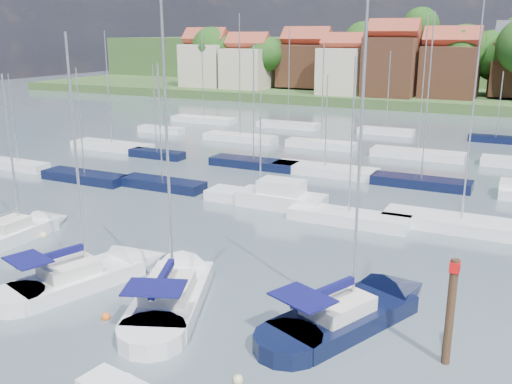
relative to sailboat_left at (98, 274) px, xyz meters
The scene contains 14 objects.
ground 38.26m from the sailboat_left, 76.36° to the left, with size 260.00×260.00×0.00m, color #424F5A.
sailboat_left is the anchor object (origin of this frame).
sailboat_centre 4.94m from the sailboat_left, ahead, with size 7.35×12.36×16.33m.
sailboat_navy 14.82m from the sailboat_left, ahead, with size 7.51×12.00×16.25m.
sailboat_far 10.06m from the sailboat_left, 159.82° to the left, with size 2.40×8.86×11.86m.
timber_piling 18.89m from the sailboat_left, ahead, with size 0.40×0.40×6.95m.
buoy_b 5.29m from the sailboat_left, 97.30° to the right, with size 0.53×0.53×0.53m, color beige.
buoy_c 4.86m from the sailboat_left, 44.92° to the right, with size 0.45×0.45×0.45m, color #D85914.
buoy_d 12.76m from the sailboat_left, 24.01° to the right, with size 0.44×0.44×0.44m, color beige.
buoy_e 15.80m from the sailboat_left, 14.49° to the left, with size 0.44×0.44×0.44m, color #D85914.
buoy_g 8.93m from the sailboat_left, 154.94° to the left, with size 0.48×0.48×0.48m, color beige.
buoy_h 9.29m from the sailboat_left, 159.48° to the left, with size 0.50×0.50×0.50m, color beige.
marina_field 34.13m from the sailboat_left, 71.32° to the left, with size 79.62×41.41×15.93m.
far_shore_town 130.41m from the sailboat_left, 85.05° to the left, with size 212.46×90.00×22.27m.
Camera 1 is at (12.01, -19.85, 13.43)m, focal length 40.00 mm.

